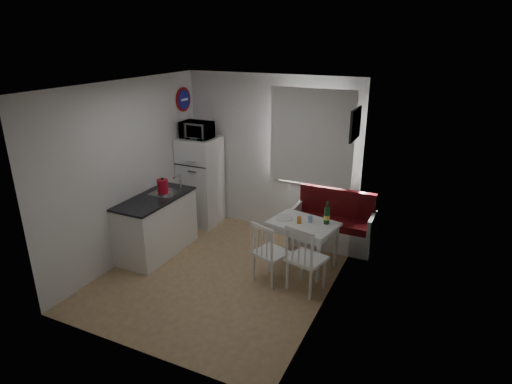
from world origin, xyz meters
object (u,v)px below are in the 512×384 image
dining_table (303,227)px  kettle (163,187)px  bench (333,228)px  chair_left (268,248)px  kitchen_counter (157,225)px  wine_bottle (327,213)px  fridge (201,181)px  chair_right (305,253)px  microwave (197,130)px

dining_table → kettle: 2.18m
bench → chair_left: size_ratio=2.42×
kitchen_counter → wine_bottle: 2.56m
kitchen_counter → fridge: (0.02, 1.24, 0.32)m
chair_right → kettle: kettle is taller
dining_table → fridge: fridge is taller
kitchen_counter → dining_table: (2.15, 0.55, 0.15)m
chair_left → fridge: 2.33m
bench → chair_left: bench is taller
kettle → kitchen_counter: bearing=-108.2°
bench → chair_left: bearing=-108.0°
kettle → wine_bottle: (2.40, 0.50, -0.18)m
kitchen_counter → chair_right: 2.40m
kitchen_counter → fridge: bearing=89.1°
bench → dining_table: bearing=-105.8°
microwave → bench: bearing=3.9°
kitchen_counter → microwave: microwave is taller
fridge → kettle: (0.03, -1.09, 0.26)m
dining_table → chair_right: (0.25, -0.67, -0.03)m
microwave → kettle: (0.03, -1.04, -0.65)m
chair_right → microwave: size_ratio=1.05×
kettle → wine_bottle: kettle is taller
chair_left → wine_bottle: wine_bottle is taller
dining_table → wine_bottle: size_ratio=3.07×
chair_left → microwave: microwave is taller
chair_right → kettle: size_ratio=2.04×
chair_right → kitchen_counter: bearing=-168.3°
chair_left → chair_right: size_ratio=0.98×
microwave → dining_table: bearing=-16.9°
dining_table → kitchen_counter: bearing=-154.2°
chair_right → kettle: (-2.35, 0.27, 0.45)m
kettle → fridge: bearing=91.6°
bench → kettle: size_ratio=4.86×
microwave → kettle: bearing=-88.4°
wine_bottle → microwave: bearing=167.3°
chair_left → kettle: 1.93m
microwave → kettle: 1.23m
dining_table → kettle: (-2.10, -0.40, 0.43)m
bench → chair_right: bearing=-89.1°
chair_left → fridge: fridge is taller
kitchen_counter → chair_right: (2.40, -0.12, 0.12)m
dining_table → fridge: 2.24m
bench → microwave: microwave is taller
wine_bottle → chair_left: bearing=-126.0°
bench → kettle: bearing=-152.6°
chair_left → bench: bearing=91.9°
chair_left → chair_right: 0.50m
bench → fridge: bearing=-177.3°
chair_right → fridge: size_ratio=0.34×
dining_table → microwave: size_ratio=2.02×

